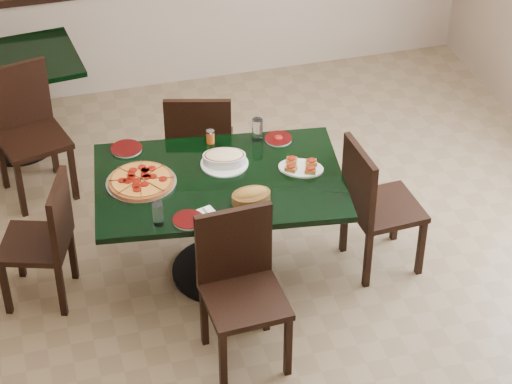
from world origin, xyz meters
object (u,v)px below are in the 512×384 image
object	(u,v)px
chair_left	(47,235)
back_chair_near	(27,124)
pepperoni_pizza	(141,181)
bread_basket	(251,196)
bruschetta_platter	(301,166)
main_table	(220,203)
chair_far	(200,144)
back_table	(9,88)
chair_right	(373,201)
lasagna_casserole	(224,158)
chair_near	(240,280)

from	to	relation	value
chair_left	back_chair_near	bearing A→B (deg)	-161.34
pepperoni_pizza	bread_basket	distance (m)	0.69
bruschetta_platter	main_table	bearing A→B (deg)	-155.30
main_table	bread_basket	bearing A→B (deg)	-57.12
chair_far	back_table	bearing A→B (deg)	-28.02
bruschetta_platter	chair_right	bearing A→B (deg)	9.64
lasagna_casserole	bread_basket	size ratio (longest dim) A/B	1.20
chair_left	back_table	bearing A→B (deg)	-158.79
bruschetta_platter	lasagna_casserole	bearing A→B (deg)	-173.25
back_table	chair_left	distance (m)	1.78
bread_basket	lasagna_casserole	bearing A→B (deg)	93.18
lasagna_casserole	bread_basket	world-z (taller)	bread_basket
main_table	chair_far	size ratio (longest dim) A/B	1.72
chair_near	chair_far	bearing A→B (deg)	83.56
back_table	lasagna_casserole	xyz separation A→B (m)	(1.23, -1.70, 0.27)
chair_right	chair_left	bearing A→B (deg)	79.28
chair_right	back_chair_near	bearing A→B (deg)	50.49
chair_far	bruschetta_platter	xyz separation A→B (m)	(0.48, -0.76, 0.24)
main_table	back_table	distance (m)	2.18
back_chair_near	chair_right	bearing A→B (deg)	-50.66
back_chair_near	bread_basket	bearing A→B (deg)	-67.04
back_table	chair_right	bearing A→B (deg)	-49.95
chair_near	bread_basket	size ratio (longest dim) A/B	3.82
bruschetta_platter	back_chair_near	bearing A→B (deg)	168.81
chair_near	chair_left	size ratio (longest dim) A/B	1.10
lasagna_casserole	bruschetta_platter	distance (m)	0.48
back_chair_near	lasagna_casserole	xyz separation A→B (m)	(1.15, -1.14, 0.26)
pepperoni_pizza	bread_basket	size ratio (longest dim) A/B	1.72
back_table	pepperoni_pizza	size ratio (longest dim) A/B	2.60
lasagna_casserole	back_table	bearing A→B (deg)	138.47
main_table	chair_right	distance (m)	0.97
chair_near	lasagna_casserole	bearing A→B (deg)	78.92
chair_right	pepperoni_pizza	bearing A→B (deg)	75.73
chair_far	back_chair_near	distance (m)	1.24
back_table	bread_basket	world-z (taller)	bread_basket
chair_near	chair_right	xyz separation A→B (m)	(1.00, 0.52, -0.02)
back_table	chair_near	bearing A→B (deg)	-72.59
chair_right	main_table	bearing A→B (deg)	75.47
main_table	bread_basket	size ratio (longest dim) A/B	6.50
back_table	back_chair_near	bearing A→B (deg)	-87.86
pepperoni_pizza	chair_near	bearing A→B (deg)	-61.96
pepperoni_pizza	lasagna_casserole	world-z (taller)	lasagna_casserole
main_table	chair_left	bearing A→B (deg)	-175.94
chair_far	chair_right	xyz separation A→B (m)	(0.92, -0.91, -0.01)
chair_far	chair_left	xyz separation A→B (m)	(-1.11, -0.66, -0.05)
back_table	bread_basket	distance (m)	2.50
back_chair_near	pepperoni_pizza	world-z (taller)	back_chair_near
lasagna_casserole	bruschetta_platter	world-z (taller)	lasagna_casserole
chair_left	lasagna_casserole	xyz separation A→B (m)	(1.14, 0.08, 0.31)
back_table	bread_basket	size ratio (longest dim) A/B	4.46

